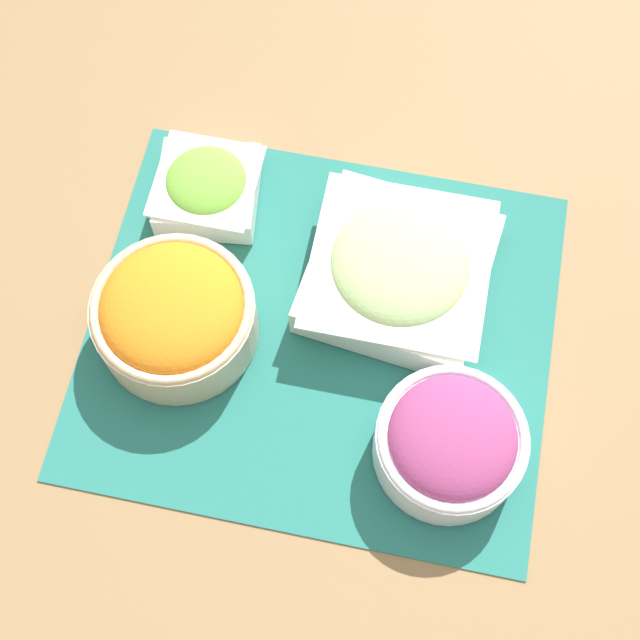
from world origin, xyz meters
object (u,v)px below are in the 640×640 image
(cucumber_bowl, at_px, (399,270))
(carrot_bowl, at_px, (174,314))
(lettuce_bowl, at_px, (207,187))
(onion_bowl, at_px, (450,442))

(cucumber_bowl, relative_size, carrot_bowl, 1.21)
(lettuce_bowl, xyz_separation_m, onion_bowl, (-0.31, 0.25, 0.01))
(cucumber_bowl, distance_m, lettuce_bowl, 0.24)
(cucumber_bowl, bearing_deg, lettuce_bowl, -15.28)
(onion_bowl, bearing_deg, carrot_bowl, -14.34)
(cucumber_bowl, height_order, onion_bowl, onion_bowl)
(cucumber_bowl, distance_m, carrot_bowl, 0.25)
(cucumber_bowl, distance_m, onion_bowl, 0.20)
(lettuce_bowl, height_order, carrot_bowl, carrot_bowl)
(lettuce_bowl, relative_size, carrot_bowl, 0.72)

